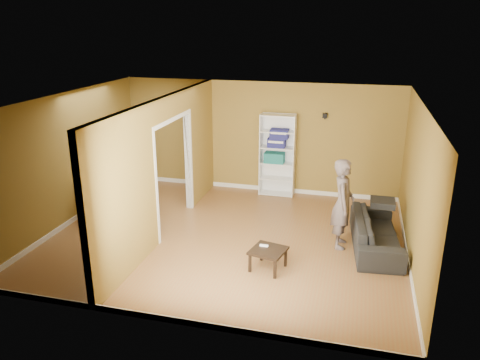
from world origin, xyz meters
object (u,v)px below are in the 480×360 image
at_px(sofa, 376,228).
at_px(chair_far, 132,185).
at_px(chair_left, 85,191).
at_px(chair_near, 107,205).
at_px(coffee_table, 268,252).
at_px(dining_table, 114,182).
at_px(person, 343,196).
at_px(bookshelf, 278,155).

distance_m(sofa, chair_far, 5.29).
height_order(chair_left, chair_near, chair_left).
height_order(coffee_table, dining_table, dining_table).
bearing_deg(sofa, chair_near, 88.77).
distance_m(sofa, chair_left, 5.98).
distance_m(dining_table, chair_left, 0.76).
height_order(coffee_table, chair_far, chair_far).
distance_m(chair_near, chair_far, 1.24).
xyz_separation_m(person, chair_near, (-4.52, -0.28, -0.52)).
relative_size(bookshelf, coffee_table, 3.58).
height_order(person, coffee_table, person).
xyz_separation_m(bookshelf, chair_near, (-2.92, -2.69, -0.52)).
xyz_separation_m(bookshelf, chair_left, (-3.76, -2.12, -0.48)).
height_order(sofa, person, person).
xyz_separation_m(bookshelf, dining_table, (-3.04, -2.13, -0.23)).
height_order(sofa, chair_left, chair_left).
height_order(bookshelf, chair_far, bookshelf).
distance_m(chair_left, chair_near, 1.01).
bearing_deg(dining_table, sofa, -2.04).
xyz_separation_m(person, bookshelf, (-1.60, 2.41, -0.01)).
relative_size(chair_left, chair_far, 1.07).
relative_size(sofa, chair_near, 2.30).
height_order(sofa, coffee_table, sofa).
relative_size(sofa, person, 1.05).
relative_size(bookshelf, chair_far, 2.16).
height_order(person, chair_near, person).
relative_size(coffee_table, chair_near, 0.61).
height_order(chair_left, chair_far, chair_left).
distance_m(dining_table, chair_far, 0.74).
relative_size(bookshelf, chair_left, 2.02).
bearing_deg(coffee_table, chair_far, 148.68).
bearing_deg(bookshelf, dining_table, -144.99).
distance_m(person, dining_table, 4.66).
bearing_deg(chair_near, sofa, -17.45).
distance_m(coffee_table, chair_far, 4.09).
height_order(coffee_table, chair_near, chair_near).
bearing_deg(bookshelf, coffee_table, -82.07).
relative_size(sofa, bookshelf, 1.06).
bearing_deg(chair_far, coffee_table, 165.19).
bearing_deg(sofa, chair_left, 82.75).
bearing_deg(chair_near, chair_left, 124.10).
xyz_separation_m(sofa, chair_near, (-5.14, -0.37, 0.05)).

